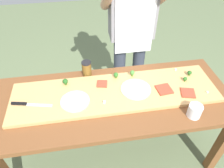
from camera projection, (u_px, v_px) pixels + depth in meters
name	position (u px, v px, depth m)	size (l,w,h in m)	color
ground_plane	(113.00, 150.00, 2.10)	(8.00, 8.00, 0.00)	#60704C
prep_table	(114.00, 106.00, 1.67)	(1.80, 0.72, 0.75)	brown
cutting_board	(115.00, 93.00, 1.62)	(1.56, 0.42, 0.03)	tan
chefs_knife	(26.00, 104.00, 1.50)	(0.29, 0.08, 0.02)	#B7BABF
pizza_whole_white_garlic	(136.00, 89.00, 1.62)	(0.23, 0.23, 0.02)	beige
pizza_whole_cheese_artichoke	(75.00, 101.00, 1.53)	(0.21, 0.21, 0.02)	beige
pizza_slice_center	(102.00, 84.00, 1.66)	(0.08, 0.08, 0.01)	#BC3D28
pizza_slice_far_left	(164.00, 89.00, 1.62)	(0.11, 0.11, 0.01)	#BC3D28
pizza_slice_near_left	(188.00, 93.00, 1.59)	(0.10, 0.10, 0.01)	#BC3D28
broccoli_floret_back_right	(65.00, 81.00, 1.65)	(0.04, 0.04, 0.05)	#2C5915
broccoli_floret_center_right	(116.00, 75.00, 1.71)	(0.04, 0.04, 0.05)	#366618
broccoli_floret_center_left	(132.00, 73.00, 1.72)	(0.04, 0.04, 0.05)	#487A23
broccoli_floret_back_left	(185.00, 79.00, 1.68)	(0.03, 0.03, 0.04)	#366618
broccoli_floret_front_mid	(190.00, 73.00, 1.73)	(0.03, 0.03, 0.04)	#2C5915
cheese_crumble_a	(104.00, 102.00, 1.51)	(0.02, 0.02, 0.02)	silver
cheese_crumble_b	(176.00, 70.00, 1.80)	(0.01, 0.01, 0.01)	white
cheese_crumble_c	(207.00, 92.00, 1.59)	(0.01, 0.01, 0.01)	silver
flour_cup	(194.00, 111.00, 1.44)	(0.09, 0.09, 0.09)	white
sauce_jar	(87.00, 69.00, 1.75)	(0.08, 0.08, 0.14)	brown
cook_center	(132.00, 27.00, 1.92)	(0.54, 0.39, 1.67)	#333847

